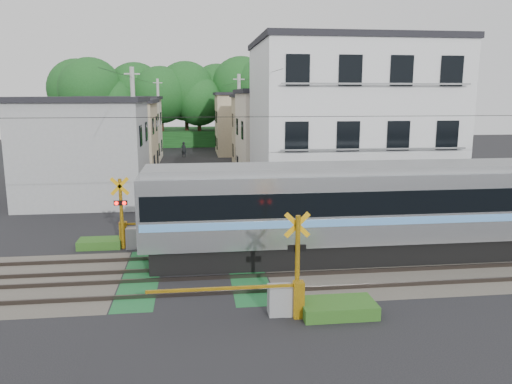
{
  "coord_description": "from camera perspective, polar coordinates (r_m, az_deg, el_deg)",
  "views": [
    {
      "loc": [
        0.11,
        -17.21,
        6.38
      ],
      "look_at": [
        2.84,
        5.0,
        2.03
      ],
      "focal_mm": 35.0,
      "sensor_mm": 36.0,
      "label": 1
    }
  ],
  "objects": [
    {
      "name": "pedestrian",
      "position": [
        52.98,
        -8.26,
        4.83
      ],
      "size": [
        0.69,
        0.57,
        1.6
      ],
      "primitive_type": "imported",
      "rotation": [
        0.0,
        0.0,
        2.76
      ],
      "color": "black",
      "rests_on": "ground"
    },
    {
      "name": "houses_row",
      "position": [
        43.24,
        -6.85,
        6.76
      ],
      "size": [
        22.07,
        31.35,
        6.8
      ],
      "color": "#9C9FA1",
      "rests_on": "ground"
    },
    {
      "name": "catenary",
      "position": [
        18.41,
        11.73,
        2.38
      ],
      "size": [
        60.0,
        5.04,
        7.0
      ],
      "color": "#2D2D33",
      "rests_on": "ground"
    },
    {
      "name": "crossing_signal_near",
      "position": [
        14.9,
        3.15,
        -11.39
      ],
      "size": [
        4.74,
        0.65,
        3.09
      ],
      "color": "#E4A10C",
      "rests_on": "ground"
    },
    {
      "name": "utility_poles",
      "position": [
        40.3,
        -8.73,
        7.6
      ],
      "size": [
        7.9,
        42.0,
        8.0
      ],
      "color": "#A5A5A0",
      "rests_on": "ground"
    },
    {
      "name": "weed_patches",
      "position": [
        18.28,
        -1.45,
        -8.82
      ],
      "size": [
        10.25,
        8.8,
        0.4
      ],
      "color": "#2D5E1E",
      "rests_on": "ground"
    },
    {
      "name": "track_bed",
      "position": [
        18.34,
        -7.02,
        -9.33
      ],
      "size": [
        120.0,
        120.0,
        0.14
      ],
      "color": "#47423A",
      "rests_on": "ground"
    },
    {
      "name": "ground",
      "position": [
        18.35,
        -7.02,
        -9.44
      ],
      "size": [
        120.0,
        120.0,
        0.0
      ],
      "primitive_type": "plane",
      "color": "black"
    },
    {
      "name": "tree_hill",
      "position": [
        65.12,
        -7.5,
        10.48
      ],
      "size": [
        40.0,
        13.4,
        11.24
      ],
      "color": "#1B511D",
      "rests_on": "ground"
    },
    {
      "name": "crossing_signal_far",
      "position": [
        21.78,
        -13.92,
        -4.42
      ],
      "size": [
        4.74,
        0.65,
        3.09
      ],
      "color": "#E4A10C",
      "rests_on": "ground"
    },
    {
      "name": "apartment_block",
      "position": [
        28.04,
        10.5,
        7.29
      ],
      "size": [
        10.2,
        8.36,
        9.3
      ],
      "color": "silver",
      "rests_on": "ground"
    }
  ]
}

